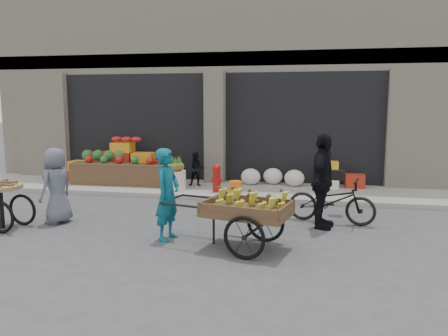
% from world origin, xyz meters
% --- Properties ---
extents(ground, '(80.00, 80.00, 0.00)m').
position_xyz_m(ground, '(0.00, 0.00, 0.00)').
color(ground, '#424244').
rests_on(ground, ground).
extents(sidewalk, '(18.00, 2.20, 0.12)m').
position_xyz_m(sidewalk, '(0.00, 4.10, 0.06)').
color(sidewalk, gray).
rests_on(sidewalk, ground).
extents(building, '(14.00, 6.45, 7.00)m').
position_xyz_m(building, '(0.00, 8.03, 3.37)').
color(building, beige).
rests_on(building, ground).
extents(fruit_display, '(3.10, 1.12, 1.24)m').
position_xyz_m(fruit_display, '(-2.48, 4.38, 0.67)').
color(fruit_display, '#A72817').
rests_on(fruit_display, sidewalk).
extents(pineapple_bin, '(0.52, 0.52, 0.50)m').
position_xyz_m(pineapple_bin, '(-0.75, 3.60, 0.37)').
color(pineapple_bin, silver).
rests_on(pineapple_bin, sidewalk).
extents(fire_hydrant, '(0.22, 0.22, 0.71)m').
position_xyz_m(fire_hydrant, '(0.35, 3.55, 0.50)').
color(fire_hydrant, '#A5140F').
rests_on(fire_hydrant, sidewalk).
extents(orange_bucket, '(0.32, 0.32, 0.30)m').
position_xyz_m(orange_bucket, '(0.85, 3.50, 0.27)').
color(orange_bucket, orange).
rests_on(orange_bucket, sidewalk).
extents(right_bay_goods, '(3.35, 0.60, 0.70)m').
position_xyz_m(right_bay_goods, '(2.61, 4.70, 0.41)').
color(right_bay_goods, silver).
rests_on(right_bay_goods, sidewalk).
extents(seated_person, '(0.51, 0.43, 0.93)m').
position_xyz_m(seated_person, '(-0.35, 4.20, 0.58)').
color(seated_person, black).
rests_on(seated_person, sidewalk).
extents(banana_cart, '(2.46, 1.43, 0.97)m').
position_xyz_m(banana_cart, '(1.63, -0.34, 0.70)').
color(banana_cart, brown).
rests_on(banana_cart, ground).
extents(vendor_woman, '(0.48, 0.64, 1.60)m').
position_xyz_m(vendor_woman, '(0.26, -0.11, 0.80)').
color(vendor_woman, '#0E586B').
rests_on(vendor_woman, ground).
extents(tricycle_cart, '(1.45, 0.92, 0.95)m').
position_xyz_m(tricycle_cart, '(-3.09, -0.06, 0.57)').
color(tricycle_cart, '#9E7F51').
rests_on(tricycle_cart, ground).
extents(vendor_grey, '(0.64, 0.83, 1.50)m').
position_xyz_m(vendor_grey, '(-2.24, 0.50, 0.75)').
color(vendor_grey, slate).
rests_on(vendor_grey, ground).
extents(bicycle, '(1.80, 0.94, 0.90)m').
position_xyz_m(bicycle, '(3.10, 1.53, 0.45)').
color(bicycle, black).
rests_on(bicycle, ground).
extents(cyclist, '(0.65, 1.13, 1.81)m').
position_xyz_m(cyclist, '(2.90, 1.13, 0.90)').
color(cyclist, black).
rests_on(cyclist, ground).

